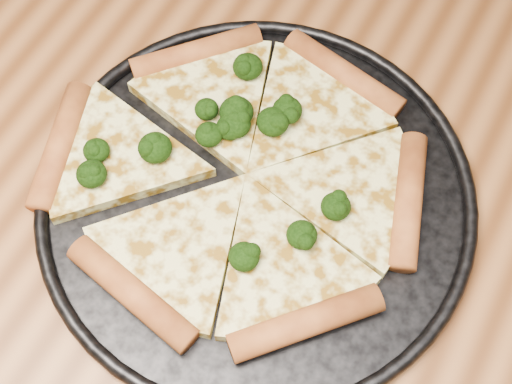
% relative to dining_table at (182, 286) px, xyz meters
% --- Properties ---
extents(dining_table, '(1.20, 0.90, 0.75)m').
position_rel_dining_table_xyz_m(dining_table, '(0.00, 0.00, 0.00)').
color(dining_table, brown).
rests_on(dining_table, ground).
extents(pizza_pan, '(0.38, 0.38, 0.02)m').
position_rel_dining_table_xyz_m(pizza_pan, '(0.04, 0.07, 0.10)').
color(pizza_pan, black).
rests_on(pizza_pan, dining_table).
extents(pizza, '(0.35, 0.32, 0.02)m').
position_rel_dining_table_xyz_m(pizza, '(0.02, 0.08, 0.11)').
color(pizza, '#DEDA87').
rests_on(pizza, pizza_pan).
extents(broccoli_florets, '(0.23, 0.19, 0.02)m').
position_rel_dining_table_xyz_m(broccoli_florets, '(-0.00, 0.10, 0.12)').
color(broccoli_florets, black).
rests_on(broccoli_florets, pizza).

